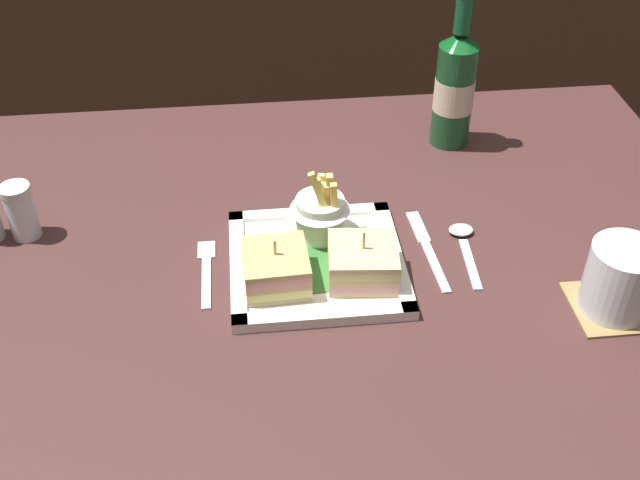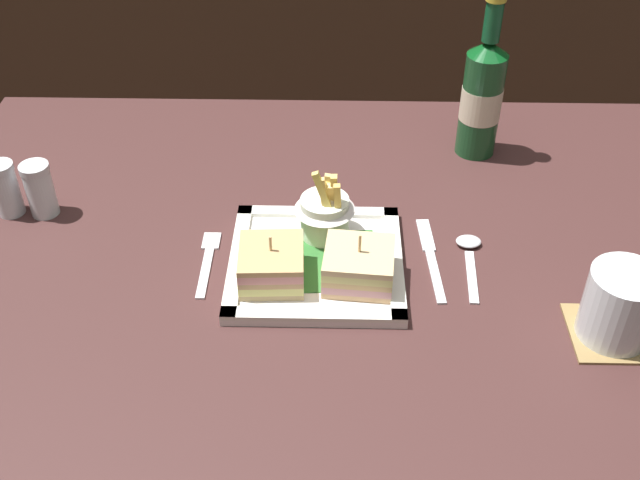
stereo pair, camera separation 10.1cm
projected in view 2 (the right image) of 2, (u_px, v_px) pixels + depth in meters
name	position (u px, v px, depth m)	size (l,w,h in m)	color
dining_table	(324.00, 330.00, 1.13)	(1.18, 0.89, 0.76)	#3F2321
square_plate	(316.00, 263.00, 1.03)	(0.23, 0.23, 0.02)	white
sandwich_half_left	(272.00, 264.00, 0.98)	(0.09, 0.09, 0.07)	tan
sandwich_half_right	(359.00, 266.00, 0.98)	(0.10, 0.09, 0.07)	tan
fries_cup	(328.00, 210.00, 1.04)	(0.08, 0.08, 0.11)	white
beer_bottle	(482.00, 96.00, 1.20)	(0.06, 0.06, 0.26)	#1A4A26
drink_coaster	(610.00, 333.00, 0.93)	(0.10, 0.10, 0.00)	olive
water_glass	(619.00, 309.00, 0.91)	(0.09, 0.09, 0.09)	silver
fork	(208.00, 259.00, 1.04)	(0.02, 0.14, 0.00)	silver
knife	(430.00, 255.00, 1.05)	(0.03, 0.18, 0.00)	silver
spoon	(469.00, 251.00, 1.05)	(0.04, 0.14, 0.01)	silver
salt_shaker	(6.00, 192.00, 1.10)	(0.04, 0.04, 0.08)	silver
pepper_shaker	(41.00, 192.00, 1.10)	(0.04, 0.04, 0.08)	silver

